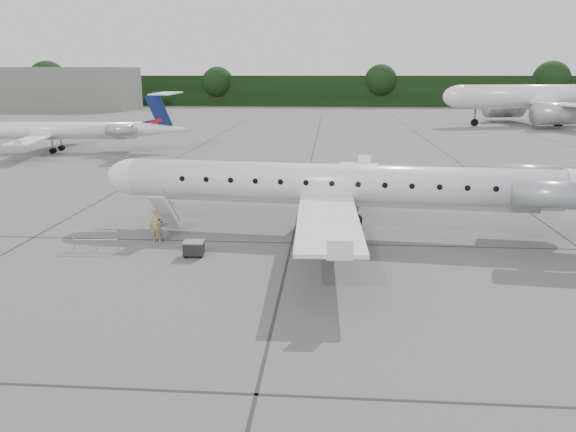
# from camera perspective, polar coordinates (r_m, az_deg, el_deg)

# --- Properties ---
(ground) EXTENTS (320.00, 320.00, 0.00)m
(ground) POSITION_cam_1_polar(r_m,az_deg,el_deg) (25.53, 9.87, -5.90)
(ground) COLOR slate
(ground) RESTS_ON ground
(treeline) EXTENTS (260.00, 4.00, 8.00)m
(treeline) POSITION_cam_1_polar(r_m,az_deg,el_deg) (153.94, 5.41, 12.53)
(treeline) COLOR black
(treeline) RESTS_ON ground
(terminal_building) EXTENTS (40.00, 14.00, 10.00)m
(terminal_building) POSITION_cam_1_polar(r_m,az_deg,el_deg) (149.92, -22.92, 11.82)
(terminal_building) COLOR slate
(terminal_building) RESTS_ON ground
(main_regional_jet) EXTENTS (32.20, 24.58, 7.76)m
(main_regional_jet) POSITION_cam_1_polar(r_m,az_deg,el_deg) (30.96, 4.99, 5.25)
(main_regional_jet) COLOR silver
(main_regional_jet) RESTS_ON ground
(airstair) EXTENTS (1.06, 2.29, 2.43)m
(airstair) POSITION_cam_1_polar(r_m,az_deg,el_deg) (31.50, -12.39, 0.18)
(airstair) COLOR silver
(airstair) RESTS_ON ground
(passenger) EXTENTS (0.73, 0.54, 1.83)m
(passenger) POSITION_cam_1_polar(r_m,az_deg,el_deg) (30.45, -13.25, -0.94)
(passenger) COLOR #9C8455
(passenger) RESTS_ON ground
(safety_railing) EXTENTS (2.20, 0.29, 1.00)m
(safety_railing) POSITION_cam_1_polar(r_m,az_deg,el_deg) (30.04, -18.97, -2.38)
(safety_railing) COLOR gray
(safety_railing) RESTS_ON ground
(baggage_cart) EXTENTS (0.98, 0.81, 0.83)m
(baggage_cart) POSITION_cam_1_polar(r_m,az_deg,el_deg) (27.87, -9.55, -3.25)
(baggage_cart) COLOR black
(baggage_cart) RESTS_ON ground
(bg_narrowbody) EXTENTS (43.15, 35.28, 13.60)m
(bg_narrowbody) POSITION_cam_1_polar(r_m,az_deg,el_deg) (106.61, 24.52, 12.05)
(bg_narrowbody) COLOR silver
(bg_narrowbody) RESTS_ON ground
(bg_regional_left) EXTENTS (26.89, 20.29, 6.71)m
(bg_regional_left) POSITION_cam_1_polar(r_m,az_deg,el_deg) (69.45, -23.33, 8.75)
(bg_regional_left) COLOR silver
(bg_regional_left) RESTS_ON ground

